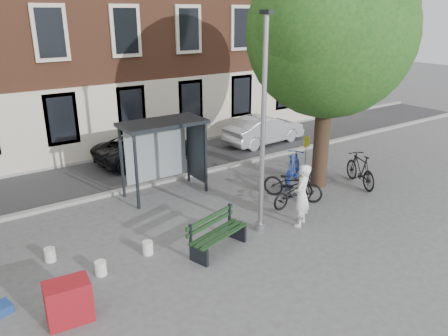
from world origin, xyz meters
name	(u,v)px	position (x,y,z in m)	size (l,w,h in m)	color
ground	(260,230)	(0.00, 0.00, 0.00)	(90.00, 90.00, 0.00)	#4C4C4F
road	(154,165)	(0.00, 7.00, 0.01)	(40.00, 4.00, 0.01)	#28282B
curb_near	(177,178)	(0.00, 5.00, 0.06)	(40.00, 0.25, 0.12)	gray
curb_far	(134,152)	(0.00, 9.00, 0.06)	(40.00, 0.25, 0.12)	gray
lamppost	(263,139)	(0.00, 0.00, 2.78)	(0.28, 0.35, 6.11)	#9EA0A3
tree_right	(333,26)	(4.01, 1.38, 5.62)	(5.76, 5.60, 8.20)	black
bus_shelter	(172,139)	(-0.61, 4.11, 1.92)	(2.85, 1.45, 2.62)	#1E2328
painter	(302,196)	(1.20, -0.43, 0.96)	(0.70, 0.46, 1.92)	white
bench	(217,235)	(-1.66, -0.22, 0.44)	(1.96, 1.09, 0.96)	#1E2328
bike_a	(294,193)	(2.00, 0.71, 0.46)	(0.62, 1.77, 0.93)	black
bike_b	(293,169)	(3.24, 2.09, 0.63)	(0.59, 2.08, 1.25)	navy
bike_c	(293,184)	(2.36, 1.14, 0.55)	(0.73, 2.09, 1.10)	black
bike_d	(360,170)	(5.24, 0.64, 0.61)	(0.57, 2.03, 1.22)	black
car_dark	(146,147)	(0.01, 7.67, 0.61)	(2.02, 4.39, 1.22)	black
car_silver	(264,129)	(5.86, 6.86, 0.69)	(1.45, 4.17, 1.37)	#A4A6AC
red_stand	(69,302)	(-5.76, -0.82, 0.45)	(0.90, 0.60, 0.90)	maroon
bucket_a	(101,268)	(-4.65, 0.43, 0.18)	(0.28, 0.28, 0.36)	white
bucket_b	(148,248)	(-3.29, 0.66, 0.18)	(0.28, 0.28, 0.36)	silver
bucket_c	(50,255)	(-5.50, 1.78, 0.18)	(0.28, 0.28, 0.36)	silver
notice_sign	(306,150)	(3.93, 2.15, 1.21)	(0.30, 0.06, 1.72)	#9EA0A3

